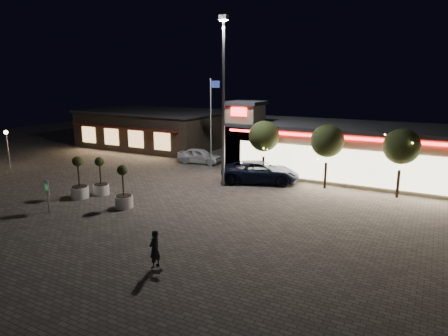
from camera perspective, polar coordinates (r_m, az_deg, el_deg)
The scene contains 17 objects.
ground at distance 25.39m, azimuth -12.82°, elevation -6.12°, with size 90.00×90.00×0.00m, color #665E53.
retail_building at distance 34.87m, azimuth 17.17°, elevation 2.54°, with size 20.40×8.40×6.10m.
restaurant_building at distance 48.73m, azimuth -10.00°, elevation 5.66°, with size 16.40×11.00×4.30m.
floodlight_pole at distance 29.50m, azimuth -0.07°, elevation 10.74°, with size 0.60×0.40×12.38m.
flagpole at distance 35.91m, azimuth -1.76°, elevation 7.48°, with size 0.95×0.10×8.00m.
lamp_post_west at distance 40.89m, azimuth -28.59°, elevation 3.34°, with size 0.36×0.36×3.48m.
string_tree_a at distance 31.66m, azimuth 5.73°, elevation 4.53°, with size 2.42×2.42×4.79m.
string_tree_b at distance 30.11m, azimuth 14.55°, elevation 3.75°, with size 2.42×2.42×4.79m.
string_tree_c at distance 29.35m, azimuth 24.05°, elevation 2.81°, with size 2.42×2.42×4.79m.
pickup_truck at distance 31.44m, azimuth 5.18°, elevation -0.56°, with size 2.80×6.06×1.69m, color black.
white_sedan at distance 38.35m, azimuth -3.52°, elevation 1.75°, with size 1.73×4.30×1.46m, color silver.
pedestrian at distance 17.89m, azimuth -9.88°, elevation -11.33°, with size 0.62×0.41×1.70m, color black.
dog at distance 17.36m, azimuth -9.42°, elevation -14.28°, with size 0.47×0.28×0.25m.
planter_left at distance 29.35m, azimuth -17.18°, elevation -2.09°, with size 1.10×1.10×2.71m.
planter_mid at distance 29.01m, azimuth -19.96°, elevation -2.33°, with size 1.19×1.19×2.92m.
planter_right at distance 26.10m, azimuth -14.14°, elevation -3.69°, with size 1.13×1.13×2.78m.
valet_sign at distance 26.62m, azimuth -23.95°, elevation -2.85°, with size 0.65×0.28×2.03m.
Camera 1 is at (16.05, -17.92, 8.13)m, focal length 32.00 mm.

